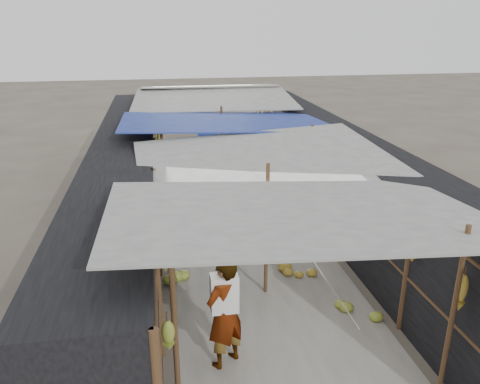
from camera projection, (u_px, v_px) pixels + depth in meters
aisle_slab at (236, 221)px, 12.28m from camera, size 3.60×16.00×0.02m
stall_left at (127, 186)px, 11.45m from camera, size 1.40×15.00×2.30m
stall_right at (336, 174)px, 12.33m from camera, size 1.40×15.00×2.30m
crate_near at (271, 250)px, 10.42m from camera, size 0.61×0.56×0.29m
crate_mid at (257, 233)px, 11.22m from camera, size 0.50×0.40×0.30m
crate_back at (216, 166)px, 16.55m from camera, size 0.51×0.47×0.26m
black_basin at (268, 186)px, 14.64m from camera, size 0.53×0.53×0.16m
vendor_elderly at (225, 312)px, 6.85m from camera, size 0.80×0.74×1.83m
shopper_blue at (230, 219)px, 10.13m from camera, size 0.90×0.71×1.82m
vendor_seated at (245, 167)px, 15.47m from camera, size 0.31×0.54×0.83m
market_canopy at (234, 128)px, 11.77m from camera, size 5.62×15.20×2.77m
hanging_bananas at (229, 156)px, 11.96m from camera, size 3.96×13.35×0.77m
floor_bananas at (235, 217)px, 12.15m from camera, size 3.90×9.07×0.32m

